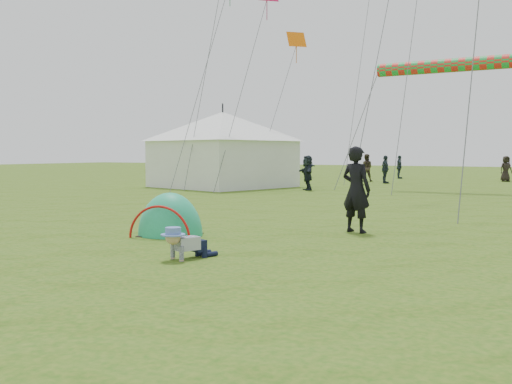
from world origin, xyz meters
The scene contains 14 objects.
ground centered at (0.00, 0.00, 0.00)m, with size 140.00×140.00×0.00m, color #265811.
crawling_toddler centered at (-0.19, 0.77, 0.29)m, with size 0.53×0.76×0.58m, color black, non-canonical shape.
popup_tent centered at (-2.14, 2.88, 0.00)m, with size 1.46×1.20×1.89m, color #1E9C65.
standing_adult centered at (1.25, 5.34, 0.98)m, with size 0.72×0.47×1.96m, color black.
event_marquee centered at (-10.71, 18.30, 2.11)m, with size 6.15×6.15×4.23m, color white, non-canonical shape.
crowd_person_1 centered at (-5.87, 27.22, 0.86)m, with size 0.83×0.65×1.71m, color #382E23.
crowd_person_2 centered at (-4.23, 25.81, 0.82)m, with size 0.96×0.40×1.64m, color #222E35.
crowd_person_5 centered at (-5.69, 18.01, 0.84)m, with size 1.56×0.50×1.68m, color black.
crowd_person_9 centered at (-13.16, 19.21, 0.88)m, with size 1.13×0.65×1.76m, color #23252B.
crowd_person_11 centered at (-11.49, 30.78, 0.79)m, with size 1.46×0.47×1.58m, color #19202E.
crowd_person_14 centered at (-5.18, 32.27, 0.80)m, with size 0.94×0.39×1.60m, color #27363C.
crowd_person_16 centered at (1.71, 31.52, 0.80)m, with size 0.78×0.51×1.60m, color black.
rainbow_tube_kite centered at (0.03, 20.93, 5.87)m, with size 0.64×0.64×6.41m, color red.
diamond_kite_1 centered at (-8.37, 22.31, 8.14)m, with size 1.05×1.05×0.00m, color #DD5D00.
Camera 1 is at (5.63, -7.01, 1.83)m, focal length 40.00 mm.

